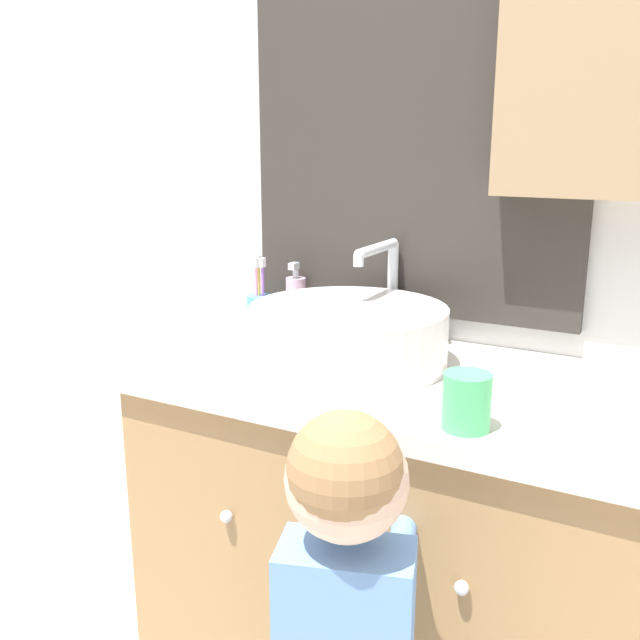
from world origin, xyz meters
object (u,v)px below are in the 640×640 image
(toothbrush_holder, at_px, (260,307))
(soap_dispenser, at_px, (296,300))
(sink_basin, at_px, (349,334))
(drinking_cup, at_px, (467,401))

(toothbrush_holder, relative_size, soap_dispenser, 1.09)
(soap_dispenser, bearing_deg, sink_basin, -40.09)
(sink_basin, relative_size, toothbrush_holder, 2.67)
(sink_basin, bearing_deg, toothbrush_holder, 152.51)
(sink_basin, bearing_deg, drinking_cup, -34.37)
(drinking_cup, bearing_deg, toothbrush_holder, 149.03)
(toothbrush_holder, relative_size, drinking_cup, 1.85)
(sink_basin, xyz_separation_m, soap_dispenser, (-0.25, 0.21, 0.00))
(toothbrush_holder, bearing_deg, drinking_cup, -30.97)
(sink_basin, relative_size, drinking_cup, 4.94)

